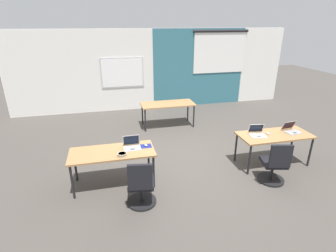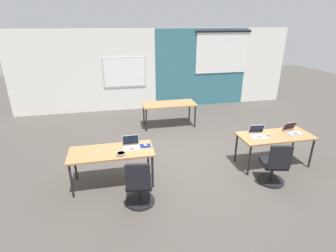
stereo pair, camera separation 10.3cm
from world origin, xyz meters
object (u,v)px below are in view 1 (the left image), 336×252
object	(u,v)px
laptop_near_right_end	(291,130)
mouse_near_right_inner	(268,133)
desk_near_right	(274,137)
chair_near_left_inner	(141,187)
laptop_near_left_inner	(132,145)
snack_bowl	(122,154)
desk_near_left	(112,154)
chair_near_right_inner	(275,166)
desk_far_center	(168,105)
laptop_near_right_inner	(257,133)
mouse_near_left_inner	(146,145)

from	to	relation	value
laptop_near_right_end	mouse_near_right_inner	xyz separation A→B (m)	(-0.58, 0.00, -0.03)
desk_near_right	chair_near_left_inner	distance (m)	3.18
laptop_near_left_inner	snack_bowl	size ratio (longest dim) A/B	1.87
desk_near_right	snack_bowl	xyz separation A→B (m)	(-3.32, -0.23, 0.10)
desk_near_left	laptop_near_left_inner	xyz separation A→B (m)	(0.39, 0.07, 0.11)
chair_near_right_inner	desk_far_center	bearing A→B (deg)	-55.62
chair_near_left_inner	desk_far_center	bearing A→B (deg)	-101.17
laptop_near_right_end	snack_bowl	distance (m)	3.77
laptop_near_left_inner	desk_far_center	bearing A→B (deg)	62.91
desk_far_center	snack_bowl	world-z (taller)	snack_bowl
desk_near_right	desk_far_center	size ratio (longest dim) A/B	1.00
desk_far_center	chair_near_left_inner	xyz separation A→B (m)	(-1.32, -3.58, -0.28)
desk_near_left	snack_bowl	world-z (taller)	snack_bowl
laptop_near_right_inner	laptop_near_left_inner	distance (m)	2.71
mouse_near_right_inner	chair_near_left_inner	world-z (taller)	chair_near_left_inner
laptop_near_left_inner	mouse_near_right_inner	bearing A→B (deg)	-1.00
laptop_near_right_inner	mouse_near_left_inner	xyz separation A→B (m)	(-2.43, 0.03, -0.03)
desk_far_center	laptop_near_left_inner	bearing A→B (deg)	-116.53
desk_near_right	laptop_near_right_end	world-z (taller)	laptop_near_right_end
laptop_near_left_inner	desk_near_left	bearing A→B (deg)	-170.65
mouse_near_left_inner	chair_near_right_inner	bearing A→B (deg)	-17.59
laptop_near_left_inner	chair_near_left_inner	distance (m)	0.93
laptop_near_left_inner	chair_near_left_inner	world-z (taller)	laptop_near_left_inner
laptop_near_right_inner	chair_near_right_inner	distance (m)	0.84
mouse_near_left_inner	chair_near_left_inner	bearing A→B (deg)	-104.94
mouse_near_left_inner	snack_bowl	distance (m)	0.57
laptop_near_right_end	desk_near_left	bearing A→B (deg)	174.34
desk_near_left	mouse_near_right_inner	distance (m)	3.36
chair_near_right_inner	mouse_near_left_inner	distance (m)	2.57
chair_near_right_inner	chair_near_left_inner	world-z (taller)	same
mouse_near_right_inner	mouse_near_left_inner	xyz separation A→B (m)	(-2.70, 0.03, 0.00)
desk_near_left	mouse_near_left_inner	size ratio (longest dim) A/B	14.36
mouse_near_right_inner	snack_bowl	bearing A→B (deg)	-175.09
desk_near_right	snack_bowl	distance (m)	3.33
desk_near_right	mouse_near_left_inner	xyz separation A→B (m)	(-2.84, 0.08, 0.08)
mouse_near_left_inner	laptop_near_left_inner	bearing A→B (deg)	-178.12
desk_far_center	laptop_near_left_inner	distance (m)	3.06
laptop_near_right_inner	mouse_near_right_inner	world-z (taller)	laptop_near_right_inner
desk_near_left	mouse_near_left_inner	xyz separation A→B (m)	(0.66, 0.08, 0.08)
laptop_near_right_end	snack_bowl	bearing A→B (deg)	177.84
desk_near_right	laptop_near_left_inner	world-z (taller)	laptop_near_left_inner
chair_near_right_inner	chair_near_left_inner	size ratio (longest dim) A/B	1.00
desk_near_right	laptop_near_right_inner	world-z (taller)	laptop_near_right_inner
laptop_near_right_inner	chair_near_right_inner	xyz separation A→B (m)	(-0.01, -0.74, -0.39)
mouse_near_right_inner	chair_near_left_inner	size ratio (longest dim) A/B	0.12
laptop_near_right_end	chair_near_right_inner	size ratio (longest dim) A/B	0.39
laptop_near_left_inner	snack_bowl	xyz separation A→B (m)	(-0.21, -0.30, -0.01)
desk_near_left	desk_near_right	world-z (taller)	same
desk_far_center	chair_near_left_inner	size ratio (longest dim) A/B	1.74
desk_near_right	laptop_near_right_inner	size ratio (longest dim) A/B	4.25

